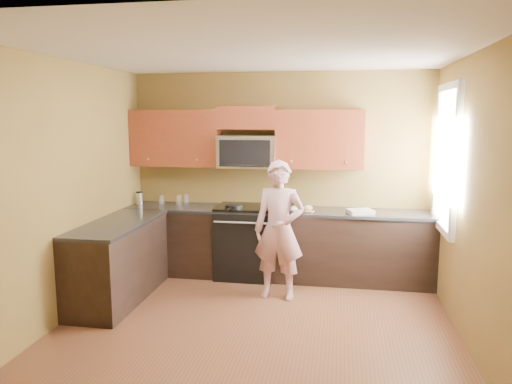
% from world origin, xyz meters
% --- Properties ---
extents(floor, '(4.00, 4.00, 0.00)m').
position_xyz_m(floor, '(0.00, 0.00, 0.00)').
color(floor, brown).
rests_on(floor, ground).
extents(ceiling, '(4.00, 4.00, 0.00)m').
position_xyz_m(ceiling, '(0.00, 0.00, 2.70)').
color(ceiling, white).
rests_on(ceiling, ground).
extents(wall_back, '(4.00, 0.00, 4.00)m').
position_xyz_m(wall_back, '(0.00, 2.00, 1.35)').
color(wall_back, brown).
rests_on(wall_back, ground).
extents(wall_front, '(4.00, 0.00, 4.00)m').
position_xyz_m(wall_front, '(0.00, -2.00, 1.35)').
color(wall_front, brown).
rests_on(wall_front, ground).
extents(wall_left, '(0.00, 4.00, 4.00)m').
position_xyz_m(wall_left, '(-2.00, 0.00, 1.35)').
color(wall_left, brown).
rests_on(wall_left, ground).
extents(wall_right, '(0.00, 4.00, 4.00)m').
position_xyz_m(wall_right, '(2.00, 0.00, 1.35)').
color(wall_right, brown).
rests_on(wall_right, ground).
extents(cabinet_back_run, '(4.00, 0.60, 0.88)m').
position_xyz_m(cabinet_back_run, '(0.00, 1.70, 0.44)').
color(cabinet_back_run, black).
rests_on(cabinet_back_run, floor).
extents(cabinet_left_run, '(0.60, 1.60, 0.88)m').
position_xyz_m(cabinet_left_run, '(-1.70, 0.60, 0.44)').
color(cabinet_left_run, black).
rests_on(cabinet_left_run, floor).
extents(countertop_back, '(4.00, 0.62, 0.04)m').
position_xyz_m(countertop_back, '(0.00, 1.69, 0.90)').
color(countertop_back, black).
rests_on(countertop_back, cabinet_back_run).
extents(countertop_left, '(0.62, 1.60, 0.04)m').
position_xyz_m(countertop_left, '(-1.69, 0.60, 0.90)').
color(countertop_left, black).
rests_on(countertop_left, cabinet_left_run).
extents(stove, '(0.76, 0.65, 0.95)m').
position_xyz_m(stove, '(-0.40, 1.68, 0.47)').
color(stove, black).
rests_on(stove, floor).
extents(microwave, '(0.76, 0.40, 0.42)m').
position_xyz_m(microwave, '(-0.40, 1.80, 1.45)').
color(microwave, silver).
rests_on(microwave, wall_back).
extents(upper_cab_left, '(1.22, 0.33, 0.75)m').
position_xyz_m(upper_cab_left, '(-1.39, 1.83, 1.45)').
color(upper_cab_left, maroon).
rests_on(upper_cab_left, wall_back).
extents(upper_cab_right, '(1.12, 0.33, 0.75)m').
position_xyz_m(upper_cab_right, '(0.54, 1.83, 1.45)').
color(upper_cab_right, maroon).
rests_on(upper_cab_right, wall_back).
extents(upper_cab_over_mw, '(0.76, 0.33, 0.30)m').
position_xyz_m(upper_cab_over_mw, '(-0.40, 1.83, 2.10)').
color(upper_cab_over_mw, maroon).
rests_on(upper_cab_over_mw, wall_back).
extents(window, '(0.06, 1.06, 1.66)m').
position_xyz_m(window, '(1.98, 1.20, 1.65)').
color(window, white).
rests_on(window, wall_right).
extents(woman, '(0.63, 0.45, 1.62)m').
position_xyz_m(woman, '(0.13, 0.98, 0.81)').
color(woman, '#CC667F').
rests_on(woman, floor).
extents(frying_pan, '(0.28, 0.43, 0.05)m').
position_xyz_m(frying_pan, '(-0.52, 1.47, 0.95)').
color(frying_pan, black).
rests_on(frying_pan, stove).
extents(butter_tub, '(0.16, 0.16, 0.09)m').
position_xyz_m(butter_tub, '(0.24, 1.69, 0.92)').
color(butter_tub, gold).
rests_on(butter_tub, countertop_back).
extents(toast_slice, '(0.14, 0.14, 0.01)m').
position_xyz_m(toast_slice, '(0.43, 1.56, 0.93)').
color(toast_slice, '#B27F47').
rests_on(toast_slice, countertop_back).
extents(napkin_a, '(0.13, 0.14, 0.06)m').
position_xyz_m(napkin_a, '(0.24, 1.56, 0.95)').
color(napkin_a, silver).
rests_on(napkin_a, countertop_back).
extents(napkin_b, '(0.13, 0.14, 0.07)m').
position_xyz_m(napkin_b, '(0.41, 1.66, 0.95)').
color(napkin_b, silver).
rests_on(napkin_b, countertop_back).
extents(dish_towel, '(0.36, 0.33, 0.05)m').
position_xyz_m(dish_towel, '(1.07, 1.58, 0.95)').
color(dish_towel, silver).
rests_on(dish_towel, countertop_back).
extents(travel_mug, '(0.11, 0.11, 0.18)m').
position_xyz_m(travel_mug, '(-1.90, 1.72, 0.92)').
color(travel_mug, silver).
rests_on(travel_mug, countertop_back).
extents(glass_a, '(0.07, 0.07, 0.12)m').
position_xyz_m(glass_a, '(-1.60, 1.79, 0.98)').
color(glass_a, silver).
rests_on(glass_a, countertop_back).
extents(glass_b, '(0.08, 0.08, 0.12)m').
position_xyz_m(glass_b, '(-1.37, 1.84, 0.98)').
color(glass_b, silver).
rests_on(glass_b, countertop_back).
extents(glass_c, '(0.08, 0.08, 0.12)m').
position_xyz_m(glass_c, '(-1.29, 1.91, 0.98)').
color(glass_c, silver).
rests_on(glass_c, countertop_back).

